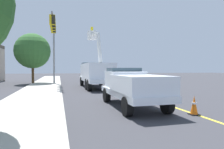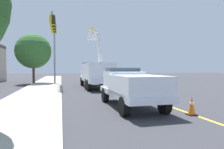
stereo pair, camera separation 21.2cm
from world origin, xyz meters
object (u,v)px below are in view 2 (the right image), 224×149
object	(u,v)px
passing_minivan	(117,75)
traffic_cone_mid_rear	(118,85)
traffic_signal_mast	(54,35)
traffic_cone_mid_front	(136,91)
utility_bucket_truck	(96,72)
traffic_cone_leading	(192,106)
service_pickup_truck	(131,86)
traffic_cone_trailing	(105,81)

from	to	relation	value
passing_minivan	traffic_cone_mid_rear	xyz separation A→B (m)	(-9.36, 1.90, -0.61)
passing_minivan	traffic_signal_mast	size ratio (longest dim) A/B	0.59
traffic_cone_mid_front	traffic_cone_mid_rear	bearing A→B (deg)	-0.02
utility_bucket_truck	traffic_cone_mid_rear	bearing A→B (deg)	-117.73
utility_bucket_truck	passing_minivan	xyz separation A→B (m)	(8.21, -4.08, -0.63)
traffic_cone_mid_front	traffic_signal_mast	bearing A→B (deg)	33.37
traffic_cone_mid_front	traffic_signal_mast	distance (m)	13.27
traffic_cone_leading	traffic_signal_mast	size ratio (longest dim) A/B	0.10
passing_minivan	traffic_cone_mid_front	distance (m)	15.23
service_pickup_truck	traffic_cone_mid_rear	xyz separation A→B (m)	(9.58, -1.52, -0.76)
service_pickup_truck	traffic_cone_leading	xyz separation A→B (m)	(-2.19, -2.11, -0.71)
passing_minivan	traffic_cone_trailing	distance (m)	4.46
traffic_cone_mid_front	traffic_cone_mid_rear	distance (m)	5.75
utility_bucket_truck	traffic_cone_leading	bearing A→B (deg)	-167.88
utility_bucket_truck	traffic_cone_mid_front	world-z (taller)	utility_bucket_truck
traffic_cone_mid_front	service_pickup_truck	bearing A→B (deg)	158.43
traffic_cone_leading	traffic_cone_mid_rear	size ratio (longest dim) A/B	1.14
utility_bucket_truck	traffic_cone_trailing	xyz separation A→B (m)	(4.45, -1.76, -1.19)
traffic_cone_leading	traffic_cone_mid_front	distance (m)	6.06
passing_minivan	traffic_cone_mid_front	bearing A→B (deg)	172.82
service_pickup_truck	traffic_cone_mid_front	size ratio (longest dim) A/B	7.34
traffic_cone_trailing	traffic_cone_mid_front	bearing A→B (deg)	-177.88
service_pickup_truck	traffic_cone_mid_rear	world-z (taller)	service_pickup_truck
traffic_cone_trailing	traffic_signal_mast	xyz separation A→B (m)	(-1.25, 6.23, 5.44)
traffic_cone_leading	service_pickup_truck	bearing A→B (deg)	43.87
utility_bucket_truck	traffic_cone_leading	size ratio (longest dim) A/B	10.04
passing_minivan	traffic_cone_mid_rear	distance (m)	9.57
traffic_cone_mid_rear	passing_minivan	bearing A→B (deg)	-11.48
service_pickup_truck	traffic_cone_mid_rear	distance (m)	9.73
traffic_cone_leading	traffic_signal_mast	bearing A→B (deg)	24.19
traffic_cone_leading	traffic_cone_mid_rear	xyz separation A→B (m)	(11.77, 0.59, -0.05)
service_pickup_truck	traffic_cone_trailing	distance (m)	15.23
passing_minivan	traffic_cone_trailing	world-z (taller)	passing_minivan
utility_bucket_truck	traffic_cone_leading	xyz separation A→B (m)	(-12.92, -2.77, -1.19)
traffic_cone_mid_front	traffic_cone_trailing	distance (m)	11.35
traffic_signal_mast	traffic_cone_mid_front	bearing A→B (deg)	-146.63
traffic_signal_mast	traffic_cone_leading	bearing A→B (deg)	-155.81
utility_bucket_truck	traffic_cone_trailing	bearing A→B (deg)	-21.62
traffic_cone_leading	traffic_cone_mid_rear	world-z (taller)	traffic_cone_leading
traffic_cone_mid_front	traffic_signal_mast	xyz separation A→B (m)	(10.09, 6.65, 5.47)
service_pickup_truck	traffic_cone_mid_front	bearing A→B (deg)	-21.57
utility_bucket_truck	traffic_cone_mid_rear	xyz separation A→B (m)	(-1.15, -2.18, -1.24)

